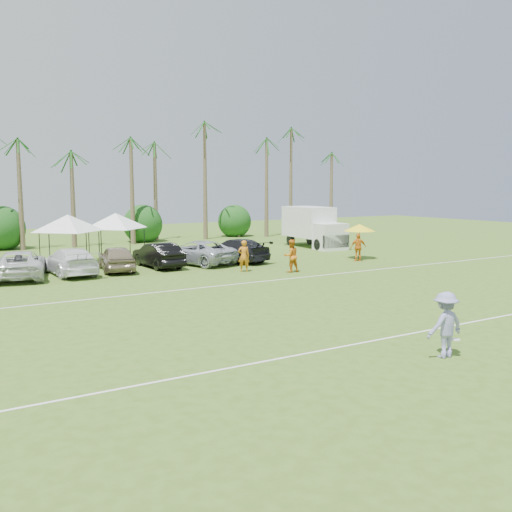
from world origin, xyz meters
TOP-DOWN VIEW (x-y plane):
  - ground at (0.00, 0.00)m, footprint 120.00×120.00m
  - field_lines at (0.00, 8.00)m, footprint 80.00×12.10m
  - palm_tree_4 at (-4.00, 38.00)m, footprint 2.40×2.40m
  - palm_tree_5 at (0.00, 38.00)m, footprint 2.40×2.40m
  - palm_tree_6 at (4.00, 38.00)m, footprint 2.40×2.40m
  - palm_tree_7 at (8.00, 38.00)m, footprint 2.40×2.40m
  - palm_tree_8 at (13.00, 38.00)m, footprint 2.40×2.40m
  - palm_tree_9 at (18.00, 38.00)m, footprint 2.40×2.40m
  - palm_tree_10 at (23.00, 38.00)m, footprint 2.40×2.40m
  - palm_tree_11 at (27.00, 38.00)m, footprint 2.40×2.40m
  - bush_tree_1 at (-6.00, 39.00)m, footprint 4.00×4.00m
  - bush_tree_2 at (6.00, 39.00)m, footprint 4.00×4.00m
  - bush_tree_3 at (16.00, 39.00)m, footprint 4.00×4.00m
  - sideline_player_a at (4.69, 17.60)m, footprint 0.82×0.71m
  - sideline_player_b at (6.99, 15.93)m, footprint 1.02×0.83m
  - sideline_player_c at (13.86, 17.70)m, footprint 1.21×0.82m
  - box_truck at (16.66, 26.45)m, footprint 2.85×6.67m
  - canopy_tent_left at (-3.53, 26.26)m, footprint 4.74×4.74m
  - canopy_tent_right at (0.08, 27.64)m, footprint 4.66×4.66m
  - market_umbrella at (14.65, 18.51)m, footprint 2.22×2.22m
  - frisbee_player at (1.20, -0.47)m, footprint 1.34×0.82m
  - parked_car_2 at (-7.26, 21.96)m, footprint 3.74×6.06m
  - parked_car_3 at (-4.52, 21.87)m, footprint 2.35×5.46m
  - parked_car_4 at (-1.77, 21.82)m, footprint 2.63×4.85m
  - parked_car_5 at (0.98, 22.02)m, footprint 1.88×4.83m
  - parked_car_6 at (3.73, 22.03)m, footprint 4.15×6.15m
  - parked_car_7 at (6.48, 21.82)m, footprint 3.36×5.75m

SIDE VIEW (x-z plane):
  - ground at x=0.00m, z-range 0.00..0.00m
  - field_lines at x=0.00m, z-range 0.00..0.01m
  - parked_car_2 at x=-7.26m, z-range 0.00..1.57m
  - parked_car_3 at x=-4.52m, z-range 0.00..1.57m
  - parked_car_4 at x=-1.77m, z-range 0.00..1.57m
  - parked_car_5 at x=0.98m, z-range 0.00..1.57m
  - parked_car_6 at x=3.73m, z-range 0.00..1.57m
  - parked_car_7 at x=6.48m, z-range 0.00..1.57m
  - sideline_player_a at x=4.69m, z-range 0.00..1.90m
  - sideline_player_c at x=13.86m, z-range 0.00..1.91m
  - sideline_player_b at x=6.99m, z-range 0.00..1.97m
  - frisbee_player at x=1.20m, z-range 0.00..2.01m
  - bush_tree_1 at x=-6.00m, z-range -0.20..3.80m
  - bush_tree_2 at x=6.00m, z-range -0.20..3.80m
  - bush_tree_3 at x=16.00m, z-range -0.20..3.80m
  - box_truck at x=16.66m, z-range 0.12..3.48m
  - market_umbrella at x=14.65m, z-range 0.98..3.46m
  - canopy_tent_right at x=0.08m, z-range 1.35..5.13m
  - canopy_tent_left at x=-3.53m, z-range 1.37..5.21m
  - palm_tree_4 at x=-4.00m, z-range 3.03..11.93m
  - palm_tree_8 at x=13.00m, z-range 3.03..11.93m
  - palm_tree_5 at x=0.00m, z-range 3.40..13.30m
  - palm_tree_9 at x=18.00m, z-range 3.40..13.30m
  - palm_tree_6 at x=4.00m, z-range 3.76..14.66m
  - palm_tree_10 at x=23.00m, z-range 3.76..14.66m
  - palm_tree_7 at x=8.00m, z-range 4.11..16.01m
  - palm_tree_11 at x=27.00m, z-range 4.11..16.01m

